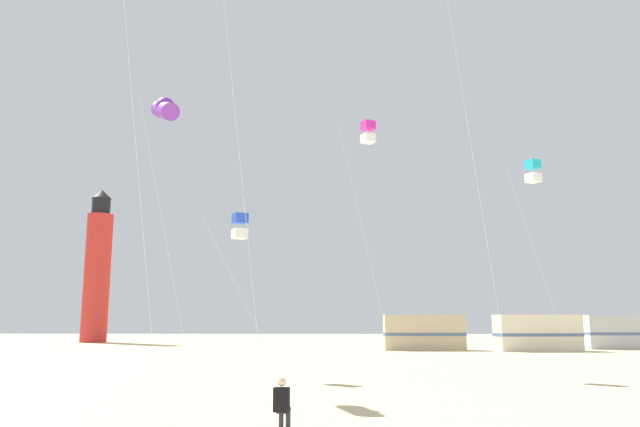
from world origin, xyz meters
The scene contains 9 objects.
kite_flyer_standing centered at (0.63, 6.65, 0.61)m, with size 0.37×0.53×1.16m.
kite_tube_violet centered at (-4.96, 15.76, 10.64)m, with size 2.50×2.88×11.35m.
kite_box_blue centered at (-2.53, 19.88, 6.56)m, with size 3.31×2.49×7.15m.
kite_box_cyan centered at (11.74, 23.08, 9.78)m, with size 2.49×2.01×10.38m.
kite_box_magenta centered at (3.48, 23.35, 11.98)m, with size 2.55×1.93×12.58m.
lighthouse_distant centered at (-24.55, 59.50, 7.84)m, with size 2.80×2.80×16.80m.
rv_van_tan centered at (8.83, 43.52, 1.39)m, with size 6.44×2.34×2.80m.
rv_van_cream centered at (17.52, 42.19, 1.39)m, with size 6.59×2.79×2.80m.
rv_van_silver centered at (25.95, 45.74, 1.39)m, with size 6.57×2.74×2.80m.
Camera 1 is at (1.85, -7.39, 2.41)m, focal length 34.53 mm.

